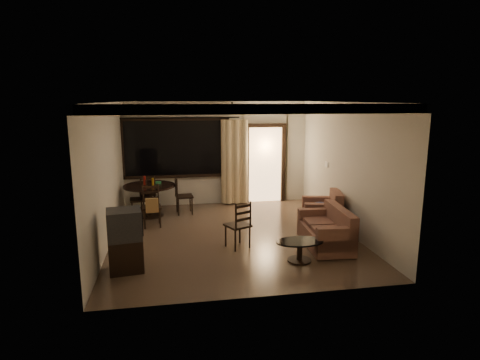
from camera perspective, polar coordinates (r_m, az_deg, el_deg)
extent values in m
plane|color=#7F6651|center=(8.65, -1.06, -7.87)|extent=(5.50, 5.50, 0.00)
plane|color=beige|center=(10.99, -3.30, 3.79)|extent=(5.00, 0.00, 5.00)
plane|color=beige|center=(5.65, 3.19, -3.57)|extent=(5.00, 0.00, 5.00)
plane|color=beige|center=(8.29, -18.43, 0.70)|extent=(0.00, 5.50, 5.50)
plane|color=beige|center=(9.01, 14.82, 1.73)|extent=(0.00, 5.50, 5.50)
plane|color=white|center=(8.16, -1.14, 11.01)|extent=(5.50, 5.50, 0.00)
cube|color=black|center=(10.86, -9.08, 4.51)|extent=(2.70, 0.04, 1.45)
cylinder|color=black|center=(10.71, -8.67, 8.75)|extent=(3.20, 0.03, 0.03)
cube|color=#FFC684|center=(11.23, 3.61, 2.15)|extent=(0.91, 0.03, 2.08)
cube|color=white|center=(9.97, 12.21, 2.19)|extent=(0.02, 0.18, 0.12)
cylinder|color=black|center=(8.16, -1.14, 10.59)|extent=(0.03, 0.03, 0.12)
cylinder|color=black|center=(8.16, -1.13, 9.96)|extent=(0.16, 0.16, 0.08)
cylinder|color=black|center=(10.09, -12.78, -0.82)|extent=(1.26, 1.26, 0.04)
cylinder|color=black|center=(10.17, -12.69, -2.90)|extent=(0.13, 0.13, 0.73)
cylinder|color=black|center=(10.27, -12.60, -4.91)|extent=(0.63, 0.63, 0.03)
cylinder|color=maroon|center=(10.11, -13.42, -0.07)|extent=(0.06, 0.06, 0.22)
cylinder|color=#B17612|center=(10.02, -12.32, -0.24)|extent=(0.06, 0.06, 0.18)
cube|color=#298A4C|center=(10.21, -11.53, -0.36)|extent=(0.14, 0.10, 0.05)
cube|color=black|center=(10.10, -14.18, -2.72)|extent=(0.46, 0.46, 0.04)
cube|color=black|center=(10.23, -7.94, -2.30)|extent=(0.46, 0.46, 0.04)
cube|color=black|center=(9.34, -12.46, -3.79)|extent=(0.46, 0.46, 0.04)
cube|color=tan|center=(9.09, -12.41, -3.56)|extent=(0.29, 0.11, 0.32)
cube|color=black|center=(10.66, -12.97, -1.92)|extent=(0.46, 0.46, 0.04)
cube|color=black|center=(7.15, -15.91, -10.17)|extent=(0.62, 0.58, 0.56)
cube|color=black|center=(6.98, -16.15, -6.09)|extent=(0.62, 0.58, 0.50)
cube|color=black|center=(6.99, -13.84, -5.94)|extent=(0.08, 0.40, 0.34)
cube|color=#4D2523|center=(8.15, 12.01, -7.92)|extent=(0.83, 1.46, 0.36)
cube|color=#4D2523|center=(8.15, 14.03, -5.83)|extent=(0.26, 1.43, 0.58)
cube|color=#4D2523|center=(7.53, 13.60, -8.19)|extent=(0.76, 0.20, 0.44)
cube|color=#4D2523|center=(8.66, 10.72, -5.45)|extent=(0.76, 0.20, 0.44)
cube|color=#4D2523|center=(8.07, 11.76, -6.57)|extent=(0.60, 1.27, 0.11)
cube|color=#4D2523|center=(9.25, 11.49, -5.43)|extent=(1.00, 1.00, 0.39)
cube|color=#4D2523|center=(9.21, 13.52, -3.53)|extent=(0.39, 0.85, 0.63)
cube|color=#4D2523|center=(8.88, 11.79, -4.84)|extent=(0.84, 0.37, 0.48)
cube|color=#4D2523|center=(9.50, 11.30, -3.74)|extent=(0.84, 0.37, 0.48)
cube|color=#4D2523|center=(9.18, 11.24, -4.10)|extent=(0.72, 0.75, 0.12)
ellipsoid|color=navy|center=(9.15, 11.27, -3.44)|extent=(0.35, 0.29, 0.10)
ellipsoid|color=black|center=(7.30, 8.52, -8.65)|extent=(0.87, 0.52, 0.03)
cylinder|color=black|center=(7.37, 8.48, -9.99)|extent=(0.10, 0.10, 0.35)
cylinder|color=black|center=(7.43, 8.44, -11.21)|extent=(0.43, 0.43, 0.03)
cube|color=black|center=(7.85, -0.34, -6.46)|extent=(0.56, 0.56, 0.04)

